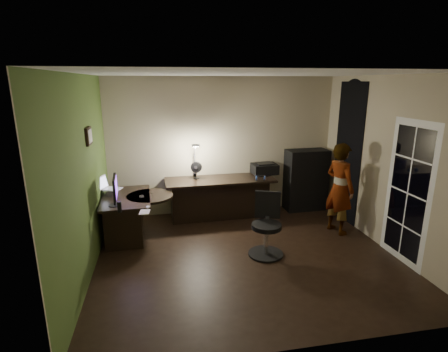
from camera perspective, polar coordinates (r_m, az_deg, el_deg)
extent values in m
cube|color=black|center=(5.55, 3.62, -12.83)|extent=(4.50, 4.00, 0.01)
cube|color=silver|center=(4.91, 4.17, 16.39)|extent=(4.50, 4.00, 0.01)
cube|color=tan|center=(6.97, -0.24, 4.85)|extent=(4.50, 0.01, 2.70)
cube|color=tan|center=(3.26, 12.79, -7.74)|extent=(4.50, 0.01, 2.70)
cube|color=tan|center=(5.01, -21.97, -0.38)|extent=(0.01, 4.00, 2.70)
cube|color=tan|center=(6.02, 25.14, 1.76)|extent=(0.01, 4.00, 2.70)
cube|color=#456226|center=(5.00, -21.81, -0.37)|extent=(0.00, 4.00, 2.70)
cube|color=black|center=(6.97, 19.57, 3.55)|extent=(0.01, 0.90, 2.60)
cube|color=white|center=(5.66, 27.82, -2.50)|extent=(0.02, 0.92, 2.10)
cube|color=black|center=(5.34, -21.24, 6.09)|extent=(0.04, 0.30, 0.25)
cube|color=black|center=(6.21, -15.47, -6.47)|extent=(0.83, 1.30, 0.73)
cube|color=black|center=(6.84, -0.64, -3.66)|extent=(2.11, 0.79, 0.79)
cube|color=black|center=(7.43, 13.21, -0.61)|extent=(0.86, 0.45, 1.26)
cube|color=silver|center=(6.25, -17.91, -2.53)|extent=(0.26, 0.22, 0.10)
cube|color=silver|center=(6.20, -17.94, -1.07)|extent=(0.43, 0.42, 0.23)
cube|color=black|center=(5.67, -17.48, -3.03)|extent=(0.14, 0.52, 0.34)
ellipsoid|color=silver|center=(5.49, -12.34, -4.96)|extent=(0.06, 0.09, 0.03)
cube|color=black|center=(6.03, -13.30, -3.29)|extent=(0.09, 0.15, 0.01)
cube|color=black|center=(6.18, -11.95, -2.76)|extent=(0.11, 0.12, 0.01)
cylinder|color=black|center=(5.40, -16.70, -4.84)|extent=(0.08, 0.08, 0.16)
cube|color=silver|center=(5.32, -12.83, -5.76)|extent=(0.17, 0.22, 0.01)
cube|color=black|center=(6.68, -4.54, 0.98)|extent=(0.24, 0.19, 0.33)
cube|color=#254495|center=(6.61, 5.97, -0.24)|extent=(0.22, 0.13, 0.10)
cube|color=black|center=(7.07, 6.62, 1.27)|extent=(0.51, 0.41, 0.22)
cube|color=black|center=(6.76, -4.83, 2.91)|extent=(0.21, 0.35, 0.73)
cube|color=black|center=(5.38, 6.97, -8.08)|extent=(0.69, 0.69, 0.97)
imported|color=#D8A88C|center=(6.38, 18.35, -1.96)|extent=(0.54, 0.66, 1.61)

